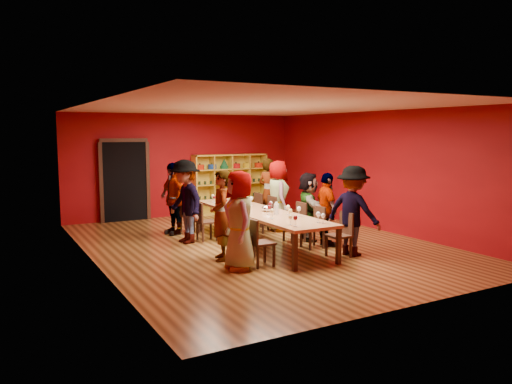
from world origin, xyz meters
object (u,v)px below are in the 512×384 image
Objects in this scene: person_right_2 at (308,206)px; chair_person_right_2 at (297,220)px; chair_person_right_4 at (255,208)px; person_right_4 at (269,192)px; chair_person_left_4 at (187,213)px; person_right_0 at (353,211)px; spittoon_bowl at (268,208)px; chair_person_left_0 at (258,240)px; person_right_3 at (278,196)px; person_left_4 at (173,199)px; chair_person_right_1 at (315,225)px; chair_person_right_3 at (268,212)px; person_left_0 at (240,220)px; chair_person_right_0 at (342,232)px; person_right_1 at (327,210)px; wine_bottle at (236,196)px; chair_person_left_3 at (204,219)px; shelving_unit at (230,181)px; person_left_1 at (221,215)px; chair_person_left_1 at (239,233)px; tasting_table at (259,213)px; person_left_3 at (185,202)px.

chair_person_right_2 is at bearing 111.70° from person_right_2.
person_right_4 is at bearing -0.00° from chair_person_right_4.
person_right_0 reaches higher than chair_person_left_4.
person_right_0 is at bearing -57.09° from spittoon_bowl.
person_right_3 is (2.10, 2.70, 0.39)m from chair_person_left_0.
chair_person_left_0 is at bearing -142.25° from chair_person_right_2.
person_left_4 reaches higher than chair_person_left_0.
chair_person_right_1 is 1.99m from chair_person_right_3.
person_right_0 is at bearing 95.83° from person_left_0.
chair_person_right_0 is 3.64m from person_right_4.
chair_person_right_2 is (2.19, 1.41, -0.40)m from person_left_0.
chair_person_right_0 is 1.59m from chair_person_right_2.
person_right_1 is (2.48, 0.71, -0.09)m from person_left_0.
wine_bottle is at bearing 86.41° from spittoon_bowl.
chair_person_right_0 is at bearing -90.00° from chair_person_right_4.
chair_person_left_3 is at bearing 124.00° from chair_person_right_0.
chair_person_right_1 is 1.00× the size of chair_person_right_4.
chair_person_right_1 is (-0.49, -5.17, -0.49)m from shelving_unit.
person_left_1 is 6.38× the size of spittoon_bowl.
chair_person_left_3 and chair_person_right_0 have the same top height.
chair_person_left_4 is 4.16m from chair_person_right_0.
person_right_1 is at bearing -67.17° from chair_person_right_2.
person_left_4 is at bearing 175.97° from chair_person_right_4.
person_left_0 is at bearing -134.98° from spittoon_bowl.
chair_person_left_0 is 3.25× the size of spittoon_bowl.
person_right_4 is (0.43, 0.71, 0.40)m from chair_person_right_3.
chair_person_right_3 is at bearing 128.81° from person_right_4.
person_right_2 is at bearing 66.92° from chair_person_right_1.
chair_person_right_3 is (1.82, 2.70, 0.00)m from chair_person_left_0.
person_right_3 is (2.10, -0.86, 0.39)m from chair_person_left_4.
chair_person_right_1 is at bearing -90.00° from chair_person_right_2.
chair_person_left_1 is 1.77m from chair_person_left_3.
tasting_table is at bearing -65.53° from chair_person_left_4.
tasting_table is 5.06× the size of chair_person_right_4.
chair_person_left_1 is 1.00× the size of chair_person_right_4.
wine_bottle is at bearing 64.65° from chair_person_left_1.
person_left_4 is at bearing 166.80° from wine_bottle.
person_right_3 reaches higher than chair_person_left_0.
person_left_0 is at bearing -147.23° from chair_person_right_2.
person_right_0 is at bearing 36.97° from person_left_3.
chair_person_right_4 is at bearing 105.46° from person_left_3.
chair_person_left_3 is 1.00× the size of chair_person_right_0.
person_right_0 is at bearing -159.24° from person_right_2.
person_right_2 is (0.03, 1.59, -0.12)m from person_right_0.
person_right_3 is at bearing 87.99° from person_left_3.
person_right_0 is (1.18, -1.74, 0.20)m from tasting_table.
person_right_1 is at bearing 157.06° from person_right_4.
chair_person_right_3 is at bearing 90.00° from chair_person_right_1.
person_right_1 is 1.80× the size of chair_person_right_4.
person_right_0 reaches higher than shelving_unit.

